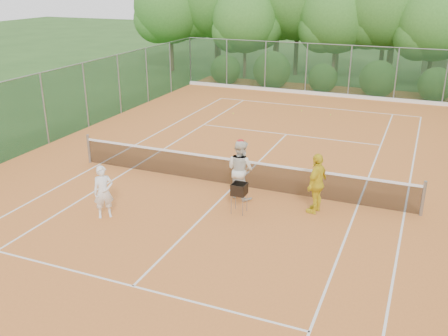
{
  "coord_description": "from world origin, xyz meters",
  "views": [
    {
      "loc": [
        5.64,
        -14.55,
        6.64
      ],
      "look_at": [
        0.1,
        -1.2,
        1.1
      ],
      "focal_mm": 40.0,
      "sensor_mm": 36.0,
      "label": 1
    }
  ],
  "objects_px": {
    "player_white": "(103,192)",
    "ball_hopper": "(239,190)",
    "player_yellow": "(317,183)",
    "player_center_grp": "(240,169)"
  },
  "relations": [
    {
      "from": "player_center_grp",
      "to": "ball_hopper",
      "type": "distance_m",
      "value": 1.14
    },
    {
      "from": "player_white",
      "to": "player_yellow",
      "type": "xyz_separation_m",
      "value": [
        5.64,
        2.7,
        0.13
      ]
    },
    {
      "from": "player_center_grp",
      "to": "ball_hopper",
      "type": "xyz_separation_m",
      "value": [
        0.37,
        -1.06,
        -0.22
      ]
    },
    {
      "from": "player_yellow",
      "to": "ball_hopper",
      "type": "distance_m",
      "value": 2.3
    },
    {
      "from": "player_yellow",
      "to": "ball_hopper",
      "type": "height_order",
      "value": "player_yellow"
    },
    {
      "from": "player_white",
      "to": "ball_hopper",
      "type": "distance_m",
      "value": 3.97
    },
    {
      "from": "player_white",
      "to": "player_center_grp",
      "type": "xyz_separation_m",
      "value": [
        3.17,
        2.83,
        0.17
      ]
    },
    {
      "from": "player_yellow",
      "to": "ball_hopper",
      "type": "relative_size",
      "value": 1.97
    },
    {
      "from": "player_white",
      "to": "ball_hopper",
      "type": "height_order",
      "value": "player_white"
    },
    {
      "from": "player_white",
      "to": "player_yellow",
      "type": "relative_size",
      "value": 0.86
    }
  ]
}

